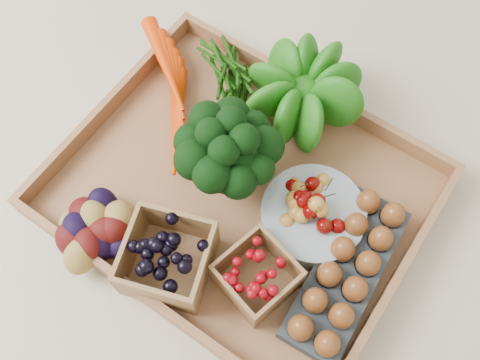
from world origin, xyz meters
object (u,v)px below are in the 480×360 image
Objects in this scene: tray at (240,194)px; cherry_bowl at (312,216)px; egg_carton at (346,274)px; broccoli at (229,164)px.

cherry_bowl is at bearing 10.09° from tray.
tray is 0.21m from egg_carton.
cherry_bowl is at bearing 147.95° from egg_carton.
tray is 3.47× the size of cherry_bowl.
cherry_bowl is 0.61× the size of egg_carton.
broccoli reaches higher than tray.
cherry_bowl reaches higher than egg_carton.
egg_carton is at bearing -7.06° from tray.
broccoli is at bearing -174.04° from cherry_bowl.
broccoli reaches higher than cherry_bowl.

